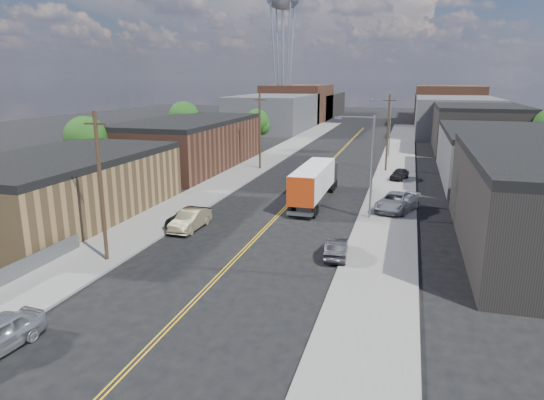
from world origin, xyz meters
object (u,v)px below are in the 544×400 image
Objects in this scene: car_left_b at (190,220)px; car_left_c at (188,217)px; car_right_oncoming at (337,248)px; semi_truck at (316,180)px; car_right_lot_b at (403,203)px; car_right_lot_c at (400,174)px; car_right_lot_a at (395,202)px; water_tower at (283,1)px.

car_left_b is 1.10m from car_left_c.
car_left_c is at bearing -22.28° from car_right_oncoming.
car_right_lot_b is at bearing -12.62° from semi_truck.
car_left_b is at bearing -127.86° from car_right_lot_b.
car_left_c is (-0.60, 0.92, -0.08)m from car_left_b.
car_left_b is 0.93× the size of car_left_c.
car_right_lot_a is at bearing -75.59° from car_right_lot_c.
car_left_b is 18.75m from car_right_lot_a.
car_right_oncoming is 1.06× the size of car_right_lot_c.
car_right_lot_a is 14.54m from car_right_lot_c.
car_left_b is at bearing -57.00° from car_left_c.
car_left_b is 1.27× the size of car_right_lot_c.
semi_truck is 8.85m from car_right_lot_b.
car_left_b is (-8.00, -12.15, -1.32)m from semi_truck.
car_right_lot_b is (32.74, -81.81, -29.81)m from water_tower.
car_right_lot_a is at bearing 28.68° from car_left_c.
car_right_lot_c is at bearing -64.56° from water_tower.
semi_truck is 14.75m from car_right_lot_c.
car_left_c is 1.10× the size of car_right_lot_b.
semi_truck is 15.97m from car_right_oncoming.
car_left_b is 29.23m from car_right_lot_c.
water_tower reaches higher than car_left_b.
water_tower is at bearing 101.72° from car_left_b.
car_right_lot_c is at bearing -102.15° from car_right_oncoming.
semi_truck is 14.60m from car_left_b.
car_left_c is 13.62m from car_right_oncoming.
semi_truck is 8.23m from car_right_lot_a.
car_left_c is 18.80m from car_right_lot_a.
car_right_lot_a reaches higher than car_right_lot_b.
car_right_oncoming is at bearing -91.05° from car_right_lot_a.
car_right_oncoming is 27.89m from car_right_lot_c.
car_right_lot_b is (0.67, 0.19, -0.12)m from car_right_lot_a.
car_right_lot_a is at bearing -144.11° from car_right_lot_b.
car_right_oncoming is 0.70× the size of car_right_lot_a.
car_right_oncoming is at bearing -12.45° from car_left_b.
car_left_b reaches higher than car_right_lot_c.
car_left_c is at bearing 124.95° from car_left_b.
car_right_lot_a is (7.86, -2.15, -1.17)m from semi_truck.
semi_truck reaches higher than car_right_lot_a.
car_right_lot_a reaches higher than car_right_oncoming.
car_left_c is at bearing -127.13° from semi_truck.
semi_truck reaches higher than car_left_c.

